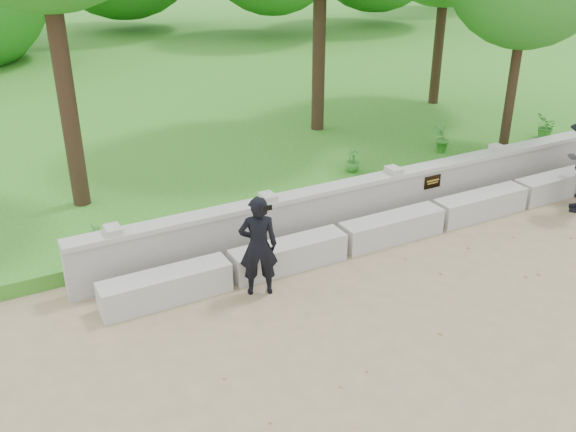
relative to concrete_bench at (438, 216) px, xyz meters
The scene contains 9 objects.
ground 1.91m from the concrete_bench, 90.00° to the right, with size 80.00×80.00×0.00m, color #947C5B.
lawn 12.10m from the concrete_bench, 90.00° to the left, with size 40.00×22.00×0.25m, color #236C1B.
concrete_bench is the anchor object (origin of this frame).
parapet_wall 0.74m from the concrete_bench, 89.99° to the left, with size 12.50×0.35×0.90m.
man_main 3.79m from the concrete_bench, behind, with size 0.66×0.61×1.54m.
shrub_a 5.79m from the concrete_bench, 166.00° to the left, with size 0.27×0.19×0.52m, color #367F2B.
shrub_b 3.41m from the concrete_bench, 49.18° to the left, with size 0.37×0.30×0.67m, color #367F2B.
shrub_c 5.47m from the concrete_bench, 22.95° to the left, with size 0.53×0.46×0.58m, color #367F2B.
shrub_d 2.50m from the concrete_bench, 93.87° to the left, with size 0.30×0.26×0.53m, color #367F2B.
Camera 1 is at (-7.19, -5.85, 5.07)m, focal length 40.00 mm.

